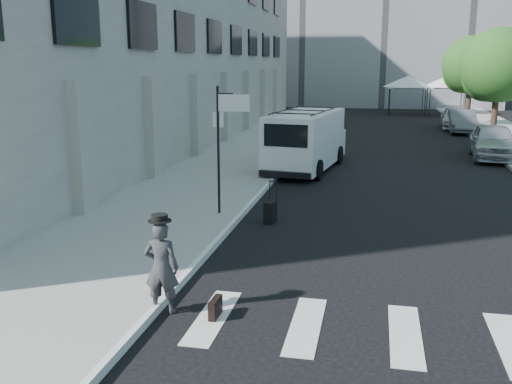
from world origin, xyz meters
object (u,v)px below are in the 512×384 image
at_px(parked_car_b, 462,121).
at_px(businessman, 161,268).
at_px(parked_car_c, 457,118).
at_px(briefcase, 215,308).
at_px(parked_car_a, 493,141).
at_px(suitcase, 270,212).
at_px(cargo_van, 307,140).

bearing_deg(parked_car_b, businessman, -105.23).
bearing_deg(parked_car_c, briefcase, -100.25).
bearing_deg(parked_car_c, parked_car_a, -86.23).
xyz_separation_m(businessman, suitcase, (0.79, 6.00, -0.52)).
bearing_deg(cargo_van, parked_car_b, 69.16).
height_order(businessman, parked_car_b, businessman).
distance_m(parked_car_a, parked_car_c, 12.60).
relative_size(businessman, parked_car_b, 0.38).
xyz_separation_m(suitcase, parked_car_a, (7.91, 12.46, 0.49)).
bearing_deg(briefcase, parked_car_b, 77.38).
bearing_deg(parked_car_b, briefcase, -103.48).
height_order(briefcase, parked_car_b, parked_car_b).
bearing_deg(businessman, parked_car_a, -121.23).
distance_m(suitcase, parked_car_a, 14.77).
distance_m(cargo_van, parked_car_a, 9.02).
relative_size(briefcase, cargo_van, 0.07).
xyz_separation_m(businessman, parked_car_a, (8.70, 18.47, -0.03)).
xyz_separation_m(suitcase, parked_car_b, (7.91, 22.62, 0.41)).
bearing_deg(briefcase, parked_car_a, 69.76).
height_order(briefcase, cargo_van, cargo_van).
bearing_deg(suitcase, businessman, -86.54).
bearing_deg(cargo_van, businessman, -85.19).
xyz_separation_m(businessman, briefcase, (0.95, 0.00, -0.65)).
distance_m(cargo_van, parked_car_c, 18.66).
height_order(parked_car_a, parked_car_b, parked_car_a).
xyz_separation_m(cargo_van, parked_car_a, (7.93, 4.29, -0.41)).
xyz_separation_m(parked_car_a, parked_car_c, (0.00, 12.60, -0.09)).
height_order(suitcase, parked_car_c, parked_car_c).
bearing_deg(briefcase, parked_car_c, 78.52).
bearing_deg(cargo_van, parked_car_c, 72.77).
xyz_separation_m(briefcase, parked_car_a, (7.75, 18.47, 0.62)).
relative_size(parked_car_a, parked_car_b, 1.08).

